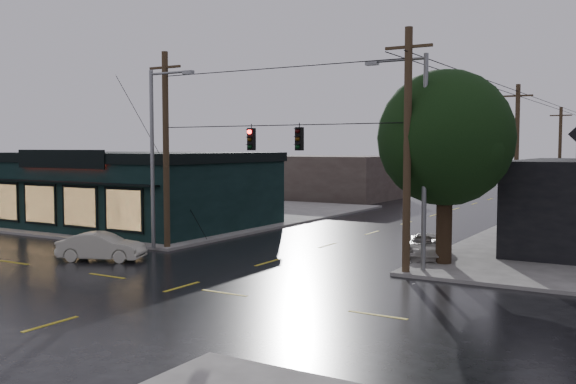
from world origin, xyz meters
The scene contains 14 objects.
ground_plane centered at (0.00, 0.00, 0.00)m, with size 160.00×160.00×0.00m, color black.
sidewalk_nw centered at (-20.00, 20.00, 0.07)m, with size 28.00×28.00×0.15m, color #64615D.
pizza_shop centered at (-15.00, 12.94, 2.56)m, with size 16.30×12.34×4.90m.
corner_tree centered at (7.23, 9.26, 5.68)m, with size 6.00×6.00×8.56m.
utility_pole_nw centered at (-6.50, 6.50, 0.00)m, with size 2.00×0.32×10.15m, color #312516, non-canonical shape.
utility_pole_ne centered at (6.50, 6.50, 0.00)m, with size 2.00×0.32×10.15m, color #312516, non-canonical shape.
utility_pole_far_a centered at (6.50, 28.00, 0.00)m, with size 2.00×0.32×9.65m, color #312516, non-canonical shape.
utility_pole_far_b centered at (6.50, 48.00, 0.00)m, with size 2.00×0.32×9.15m, color #312516, non-canonical shape.
span_signal_assembly centered at (0.10, 6.50, 5.70)m, with size 13.00×0.48×1.23m.
streetlight_nw centered at (-6.80, 5.80, 0.00)m, with size 5.40×0.30×9.15m, color gray, non-canonical shape.
streetlight_ne centered at (7.00, 7.20, 0.00)m, with size 5.40×0.30×9.15m, color gray, non-canonical shape.
bg_building_west centered at (-14.00, 40.00, 2.20)m, with size 12.00×10.00×4.40m, color #3D302C.
sedan_cream centered at (-6.94, 2.44, 0.66)m, with size 1.39×3.98×1.31m, color #B2B09C.
suv_silver centered at (6.00, 10.69, 0.59)m, with size 1.94×4.22×1.17m, color #B6B1A8.
Camera 1 is at (15.81, -18.53, 5.29)m, focal length 40.00 mm.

